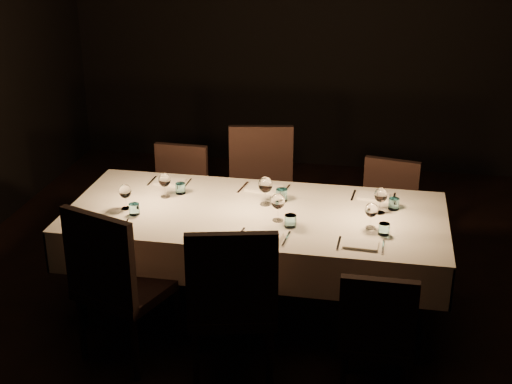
% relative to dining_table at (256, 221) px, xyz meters
% --- Properties ---
extents(room, '(5.01, 6.01, 3.01)m').
position_rel_dining_table_xyz_m(room, '(0.00, 0.00, 0.81)').
color(room, black).
rests_on(room, ground).
extents(dining_table, '(2.52, 1.12, 0.76)m').
position_rel_dining_table_xyz_m(dining_table, '(0.00, 0.00, 0.00)').
color(dining_table, black).
rests_on(dining_table, ground).
extents(chair_near_left, '(0.65, 0.65, 1.05)m').
position_rel_dining_table_xyz_m(chair_near_left, '(-0.72, -0.73, -0.11)').
color(chair_near_left, black).
rests_on(chair_near_left, ground).
extents(place_setting_near_left, '(0.33, 0.40, 0.18)m').
position_rel_dining_table_xyz_m(place_setting_near_left, '(-0.86, -0.22, 0.14)').
color(place_setting_near_left, white).
rests_on(place_setting_near_left, dining_table).
extents(chair_near_center, '(0.61, 0.61, 1.06)m').
position_rel_dining_table_xyz_m(chair_near_center, '(0.01, -0.82, -0.11)').
color(chair_near_center, black).
rests_on(chair_near_center, ground).
extents(place_setting_near_center, '(0.35, 0.41, 0.19)m').
position_rel_dining_table_xyz_m(place_setting_near_center, '(0.17, -0.22, 0.15)').
color(place_setting_near_center, white).
rests_on(place_setting_near_center, dining_table).
extents(chair_near_right, '(0.41, 0.41, 0.87)m').
position_rel_dining_table_xyz_m(chair_near_right, '(0.84, -0.86, -0.20)').
color(chair_near_right, black).
rests_on(chair_near_right, ground).
extents(place_setting_near_right, '(0.31, 0.40, 0.17)m').
position_rel_dining_table_xyz_m(place_setting_near_right, '(0.77, -0.22, 0.14)').
color(place_setting_near_right, white).
rests_on(place_setting_near_right, dining_table).
extents(chair_far_left, '(0.44, 0.44, 0.89)m').
position_rel_dining_table_xyz_m(chair_far_left, '(-0.77, 0.76, -0.19)').
color(chair_far_left, black).
rests_on(chair_far_left, ground).
extents(place_setting_far_left, '(0.32, 0.40, 0.18)m').
position_rel_dining_table_xyz_m(place_setting_far_left, '(-0.66, 0.22, 0.14)').
color(place_setting_far_left, white).
rests_on(place_setting_far_left, dining_table).
extents(chair_far_center, '(0.59, 0.59, 1.05)m').
position_rel_dining_table_xyz_m(chair_far_center, '(-0.11, 0.82, -0.12)').
color(chair_far_center, black).
rests_on(chair_far_center, ground).
extents(place_setting_far_center, '(0.37, 0.42, 0.20)m').
position_rel_dining_table_xyz_m(place_setting_far_center, '(0.05, 0.22, 0.15)').
color(place_setting_far_center, white).
rests_on(place_setting_far_center, dining_table).
extents(chair_far_right, '(0.49, 0.49, 0.88)m').
position_rel_dining_table_xyz_m(chair_far_right, '(0.87, 0.76, -0.20)').
color(chair_far_right, black).
rests_on(chair_far_right, ground).
extents(place_setting_far_right, '(0.33, 0.40, 0.18)m').
position_rel_dining_table_xyz_m(place_setting_far_right, '(0.82, 0.22, 0.15)').
color(place_setting_far_right, white).
rests_on(place_setting_far_right, dining_table).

